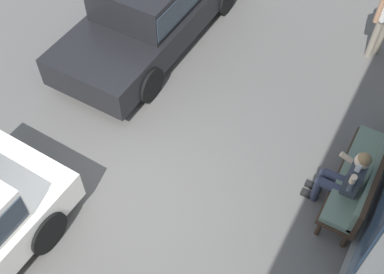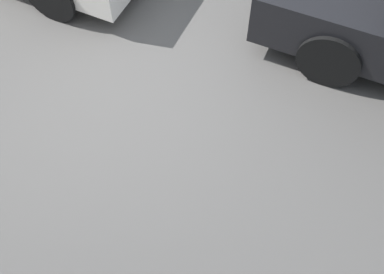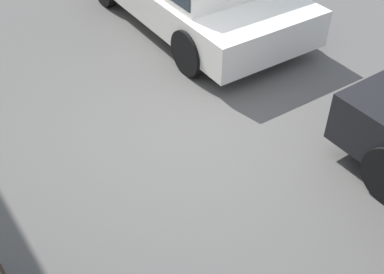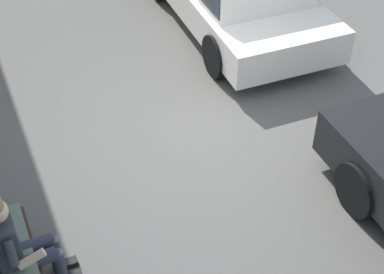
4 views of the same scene
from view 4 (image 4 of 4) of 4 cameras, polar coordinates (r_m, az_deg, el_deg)
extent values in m
plane|color=#565451|center=(7.93, 1.18, 0.79)|extent=(60.00, 60.00, 0.00)
cylinder|color=#332319|center=(6.71, -16.22, -8.51)|extent=(0.07, 0.07, 0.37)
cylinder|color=#2D3347|center=(6.13, -15.31, -10.20)|extent=(0.15, 0.42, 0.15)
cylinder|color=#2D3347|center=(6.31, -13.05, -11.05)|extent=(0.12, 0.12, 0.48)
cube|color=black|center=(6.47, -12.09, -11.97)|extent=(0.10, 0.24, 0.07)
cylinder|color=#2D3347|center=(6.01, -14.94, -11.45)|extent=(0.15, 0.42, 0.15)
cylinder|color=#2D3347|center=(6.20, -12.65, -12.27)|extent=(0.12, 0.12, 0.48)
cube|color=#2D3347|center=(6.07, -17.07, -11.35)|extent=(0.34, 0.24, 0.14)
cube|color=#333842|center=(5.86, -17.61, -9.66)|extent=(0.38, 0.22, 0.56)
cylinder|color=#333842|center=(5.62, -17.19, -10.65)|extent=(0.20, 0.10, 0.28)
cylinder|color=beige|center=(5.67, -15.27, -11.35)|extent=(0.08, 0.27, 0.17)
cylinder|color=black|center=(6.90, 15.77, -4.90)|extent=(0.66, 0.19, 0.66)
cylinder|color=black|center=(8.77, 2.33, 7.85)|extent=(0.66, 0.20, 0.66)
cylinder|color=black|center=(9.53, 12.27, 9.83)|extent=(0.66, 0.20, 0.66)
camera|label=1|loc=(8.37, -34.61, 45.38)|focal=45.00mm
camera|label=2|loc=(3.64, -24.34, 20.42)|focal=45.00mm
camera|label=3|loc=(2.35, -19.02, 1.98)|focal=45.00mm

